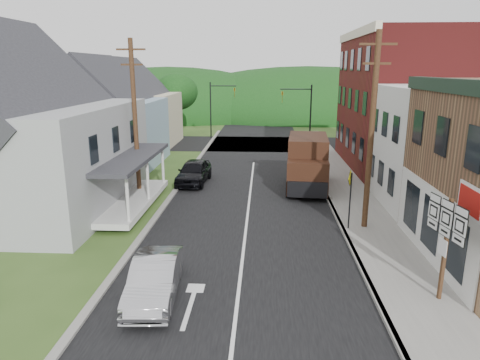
# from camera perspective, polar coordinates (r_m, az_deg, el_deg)

# --- Properties ---
(ground) EXTENTS (120.00, 120.00, 0.00)m
(ground) POSITION_cam_1_polar(r_m,az_deg,el_deg) (17.51, 0.35, -10.32)
(ground) COLOR #2D4719
(ground) RESTS_ON ground
(road) EXTENTS (9.00, 90.00, 0.02)m
(road) POSITION_cam_1_polar(r_m,az_deg,el_deg) (26.90, 1.42, -1.30)
(road) COLOR black
(road) RESTS_ON ground
(cross_road) EXTENTS (60.00, 9.00, 0.02)m
(cross_road) POSITION_cam_1_polar(r_m,az_deg,el_deg) (43.49, 2.14, 4.85)
(cross_road) COLOR black
(cross_road) RESTS_ON ground
(sidewalk_right) EXTENTS (2.80, 55.00, 0.15)m
(sidewalk_right) POSITION_cam_1_polar(r_m,az_deg,el_deg) (25.47, 14.67, -2.54)
(sidewalk_right) COLOR slate
(sidewalk_right) RESTS_ON ground
(curb_right) EXTENTS (0.20, 55.00, 0.15)m
(curb_right) POSITION_cam_1_polar(r_m,az_deg,el_deg) (25.23, 11.66, -2.52)
(curb_right) COLOR slate
(curb_right) RESTS_ON ground
(curb_left) EXTENTS (0.30, 55.00, 0.12)m
(curb_left) POSITION_cam_1_polar(r_m,az_deg,el_deg) (25.54, -9.22, -2.23)
(curb_left) COLOR slate
(curb_left) RESTS_ON ground
(storefront_white) EXTENTS (8.00, 7.00, 6.50)m
(storefront_white) POSITION_cam_1_polar(r_m,az_deg,el_deg) (25.95, 27.14, 3.85)
(storefront_white) COLOR silver
(storefront_white) RESTS_ON ground
(storefront_red) EXTENTS (8.00, 12.00, 10.00)m
(storefront_red) POSITION_cam_1_polar(r_m,az_deg,el_deg) (34.58, 21.23, 9.71)
(storefront_red) COLOR maroon
(storefront_red) RESTS_ON ground
(house_gray) EXTENTS (10.20, 12.24, 8.35)m
(house_gray) POSITION_cam_1_polar(r_m,az_deg,el_deg) (25.52, -27.05, 5.95)
(house_gray) COLOR #9B9DA0
(house_gray) RESTS_ON ground
(house_blue) EXTENTS (7.14, 8.16, 7.28)m
(house_blue) POSITION_cam_1_polar(r_m,az_deg,el_deg) (35.10, -16.59, 8.00)
(house_blue) COLOR #85A3B6
(house_blue) RESTS_ON ground
(house_cream) EXTENTS (7.14, 8.16, 7.28)m
(house_cream) POSITION_cam_1_polar(r_m,az_deg,el_deg) (43.78, -13.28, 9.41)
(house_cream) COLOR #C0B794
(house_cream) RESTS_ON ground
(utility_pole_right) EXTENTS (1.60, 0.26, 9.00)m
(utility_pole_right) POSITION_cam_1_polar(r_m,az_deg,el_deg) (20.13, 17.12, 6.20)
(utility_pole_right) COLOR #472D19
(utility_pole_right) RESTS_ON ground
(utility_pole_left) EXTENTS (1.60, 0.26, 9.00)m
(utility_pole_left) POSITION_cam_1_polar(r_m,az_deg,el_deg) (25.09, -13.82, 7.97)
(utility_pole_left) COLOR #472D19
(utility_pole_left) RESTS_ON ground
(traffic_signal_right) EXTENTS (2.87, 0.20, 6.00)m
(traffic_signal_right) POSITION_cam_1_polar(r_m,az_deg,el_deg) (39.68, 8.39, 9.24)
(traffic_signal_right) COLOR black
(traffic_signal_right) RESTS_ON ground
(traffic_signal_left) EXTENTS (2.87, 0.20, 6.00)m
(traffic_signal_left) POSITION_cam_1_polar(r_m,az_deg,el_deg) (46.77, -3.09, 10.17)
(traffic_signal_left) COLOR black
(traffic_signal_left) RESTS_ON ground
(tree_left_c) EXTENTS (5.80, 5.80, 8.41)m
(tree_left_c) POSITION_cam_1_polar(r_m,az_deg,el_deg) (40.98, -26.19, 11.15)
(tree_left_c) COLOR #382616
(tree_left_c) RESTS_ON ground
(tree_left_d) EXTENTS (4.80, 4.80, 6.94)m
(tree_left_d) POSITION_cam_1_polar(r_m,az_deg,el_deg) (48.91, -8.51, 11.55)
(tree_left_d) COLOR #382616
(tree_left_d) RESTS_ON ground
(forested_ridge) EXTENTS (90.00, 30.00, 16.00)m
(forested_ridge) POSITION_cam_1_polar(r_m,az_deg,el_deg) (71.24, 2.59, 8.67)
(forested_ridge) COLOR black
(forested_ridge) RESTS_ON ground
(silver_sedan) EXTENTS (1.75, 4.23, 1.36)m
(silver_sedan) POSITION_cam_1_polar(r_m,az_deg,el_deg) (14.69, -11.30, -12.83)
(silver_sedan) COLOR #BCBBC1
(silver_sedan) RESTS_ON ground
(dark_sedan) EXTENTS (2.09, 4.62, 1.54)m
(dark_sedan) POSITION_cam_1_polar(r_m,az_deg,el_deg) (28.38, -6.18, 1.07)
(dark_sedan) COLOR black
(dark_sedan) RESTS_ON ground
(delivery_van) EXTENTS (2.86, 6.05, 3.28)m
(delivery_van) POSITION_cam_1_polar(r_m,az_deg,el_deg) (27.07, 8.97, 2.24)
(delivery_van) COLOR black
(delivery_van) RESTS_ON ground
(route_sign_cluster) EXTENTS (0.42, 1.92, 3.39)m
(route_sign_cluster) POSITION_cam_1_polar(r_m,az_deg,el_deg) (14.90, 25.71, -6.65)
(route_sign_cluster) COLOR #472D19
(route_sign_cluster) RESTS_ON sidewalk_right
(warning_sign) EXTENTS (0.32, 0.73, 2.83)m
(warning_sign) POSITION_cam_1_polar(r_m,az_deg,el_deg) (20.22, 14.47, -1.42)
(warning_sign) COLOR black
(warning_sign) RESTS_ON sidewalk_right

